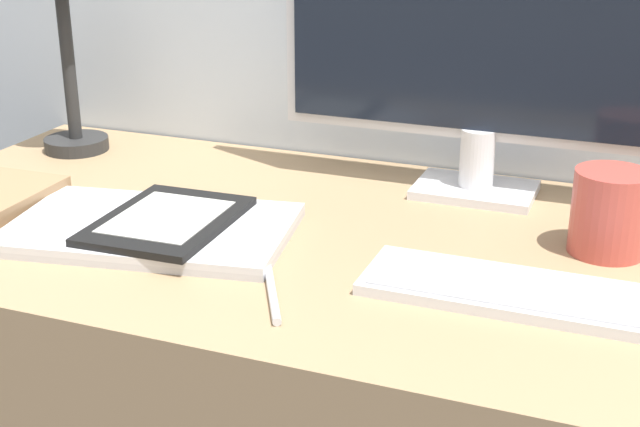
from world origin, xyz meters
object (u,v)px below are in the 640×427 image
object	(u,v)px
keyboard	(517,292)
coffee_mug	(612,213)
laptop	(152,229)
desk_lamp	(62,1)
ereader	(167,220)
monitor	(487,17)
pen	(272,291)

from	to	relation	value
keyboard	coffee_mug	xyz separation A→B (m)	(0.08, 0.15, 0.04)
laptop	desk_lamp	size ratio (longest dim) A/B	1.11
keyboard	ereader	distance (m)	0.41
keyboard	coffee_mug	distance (m)	0.18
keyboard	desk_lamp	world-z (taller)	desk_lamp
laptop	keyboard	bearing A→B (deg)	-1.38
monitor	ereader	xyz separation A→B (m)	(-0.31, -0.28, -0.21)
monitor	pen	size ratio (longest dim) A/B	4.36
desk_lamp	laptop	bearing A→B (deg)	-41.57
pen	monitor	bearing A→B (deg)	71.07
monitor	desk_lamp	size ratio (longest dim) A/B	1.68
keyboard	laptop	world-z (taller)	laptop
ereader	coffee_mug	size ratio (longest dim) A/B	1.66
coffee_mug	ereader	bearing A→B (deg)	-163.88
ereader	keyboard	bearing A→B (deg)	-1.74
monitor	coffee_mug	bearing A→B (deg)	-37.84
keyboard	pen	distance (m)	0.25
ereader	desk_lamp	bearing A→B (deg)	140.61
monitor	keyboard	distance (m)	0.39
monitor	laptop	xyz separation A→B (m)	(-0.33, -0.28, -0.23)
monitor	laptop	size ratio (longest dim) A/B	1.52
keyboard	laptop	xyz separation A→B (m)	(-0.43, 0.01, 0.00)
monitor	laptop	bearing A→B (deg)	-139.10
coffee_mug	pen	distance (m)	0.39
pen	ereader	bearing A→B (deg)	151.63
ereader	pen	distance (m)	0.20
laptop	pen	world-z (taller)	laptop
monitor	keyboard	world-z (taller)	monitor
monitor	ereader	size ratio (longest dim) A/B	2.70
desk_lamp	coffee_mug	world-z (taller)	desk_lamp
desk_lamp	pen	xyz separation A→B (m)	(0.49, -0.35, -0.22)
laptop	coffee_mug	distance (m)	0.53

